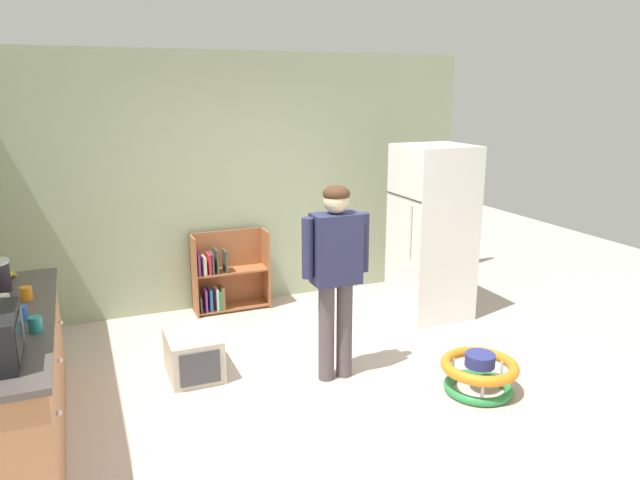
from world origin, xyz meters
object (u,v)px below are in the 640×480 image
object	(u,v)px
white_cup	(4,301)
standing_person	(336,265)
bookshelf	(225,276)
blue_cup	(21,313)
banana_bunch	(9,274)
refrigerator	(432,232)
baby_walker	(479,373)
orange_cup	(26,293)
teal_cup	(35,324)
yellow_cup	(7,306)
pet_carrier	(194,355)
kitchen_counter	(9,384)

from	to	relation	value
white_cup	standing_person	bearing A→B (deg)	-3.47
bookshelf	blue_cup	size ratio (longest dim) A/B	8.95
banana_bunch	blue_cup	distance (m)	1.03
refrigerator	baby_walker	xyz separation A→B (m)	(-0.56, -1.59, -0.73)
orange_cup	teal_cup	distance (m)	0.64
standing_person	blue_cup	distance (m)	2.24
teal_cup	yellow_cup	xyz separation A→B (m)	(-0.19, 0.40, 0.00)
baby_walker	yellow_cup	world-z (taller)	yellow_cup
pet_carrier	standing_person	bearing A→B (deg)	-24.38
bookshelf	yellow_cup	size ratio (longest dim) A/B	8.95
standing_person	blue_cup	world-z (taller)	standing_person
pet_carrier	blue_cup	bearing A→B (deg)	-151.61
refrigerator	white_cup	bearing A→B (deg)	-168.49
standing_person	yellow_cup	size ratio (longest dim) A/B	16.90
refrigerator	banana_bunch	xyz separation A→B (m)	(-3.88, -0.06, 0.04)
refrigerator	bookshelf	world-z (taller)	refrigerator
blue_cup	white_cup	xyz separation A→B (m)	(-0.12, 0.29, 0.00)
refrigerator	baby_walker	size ratio (longest dim) A/B	2.95
refrigerator	banana_bunch	size ratio (longest dim) A/B	11.24
pet_carrier	orange_cup	size ratio (longest dim) A/B	5.81
teal_cup	white_cup	world-z (taller)	same
refrigerator	blue_cup	world-z (taller)	refrigerator
banana_bunch	blue_cup	xyz separation A→B (m)	(0.15, -1.02, 0.02)
refrigerator	white_cup	xyz separation A→B (m)	(-3.86, -0.79, 0.06)
standing_person	bookshelf	bearing A→B (deg)	103.66
kitchen_counter	blue_cup	distance (m)	0.52
kitchen_counter	banana_bunch	world-z (taller)	banana_bunch
standing_person	baby_walker	distance (m)	1.40
yellow_cup	blue_cup	bearing A→B (deg)	-61.37
refrigerator	blue_cup	bearing A→B (deg)	-163.98
orange_cup	yellow_cup	xyz separation A→B (m)	(-0.10, -0.23, 0.00)
pet_carrier	orange_cup	distance (m)	1.41
baby_walker	white_cup	xyz separation A→B (m)	(-3.30, 0.80, 0.79)
orange_cup	blue_cup	bearing A→B (deg)	-91.07
blue_cup	orange_cup	world-z (taller)	same
standing_person	banana_bunch	xyz separation A→B (m)	(-2.39, 0.87, -0.04)
baby_walker	yellow_cup	size ratio (longest dim) A/B	6.36
baby_walker	pet_carrier	world-z (taller)	pet_carrier
white_cup	refrigerator	bearing A→B (deg)	11.51
white_cup	bookshelf	bearing A→B (deg)	42.49
kitchen_counter	yellow_cup	size ratio (longest dim) A/B	23.07
kitchen_counter	baby_walker	bearing A→B (deg)	-10.02
baby_walker	banana_bunch	size ratio (longest dim) A/B	3.82
white_cup	pet_carrier	bearing A→B (deg)	14.92
baby_walker	blue_cup	world-z (taller)	blue_cup
bookshelf	pet_carrier	bearing A→B (deg)	-113.70
bookshelf	baby_walker	world-z (taller)	bookshelf
baby_walker	pet_carrier	xyz separation A→B (m)	(-2.01, 1.15, 0.02)
bookshelf	kitchen_counter	bearing A→B (deg)	-134.25
standing_person	baby_walker	world-z (taller)	standing_person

